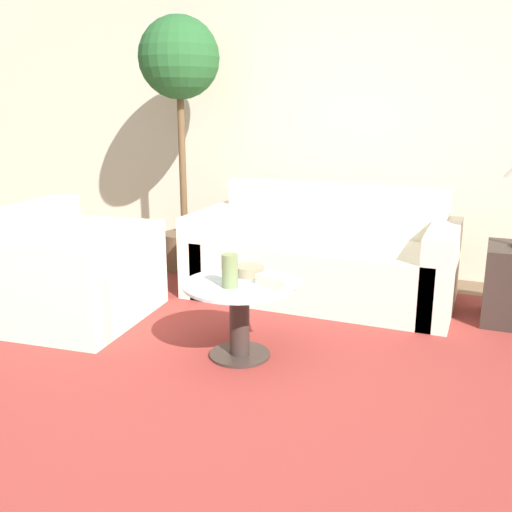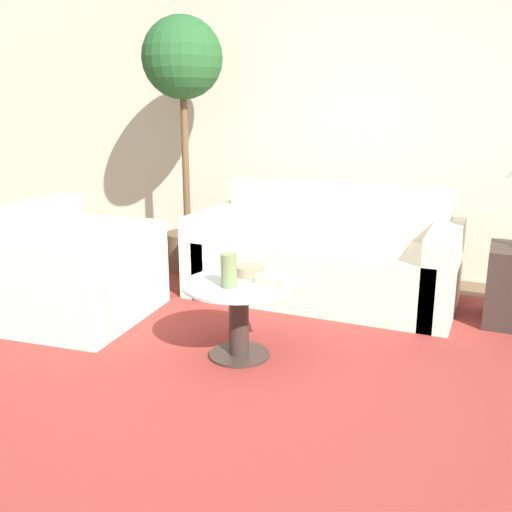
% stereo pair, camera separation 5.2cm
% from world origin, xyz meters
% --- Properties ---
extents(ground_plane, '(14.00, 14.00, 0.00)m').
position_xyz_m(ground_plane, '(0.00, 0.00, 0.00)').
color(ground_plane, brown).
extents(wall_back, '(10.00, 0.06, 2.60)m').
position_xyz_m(wall_back, '(0.00, 2.94, 1.30)').
color(wall_back, beige).
rests_on(wall_back, ground_plane).
extents(rug, '(3.51, 3.40, 0.01)m').
position_xyz_m(rug, '(0.11, 0.81, 0.00)').
color(rug, maroon).
rests_on(rug, ground_plane).
extents(sofa_main, '(1.96, 0.89, 0.83)m').
position_xyz_m(sofa_main, '(0.24, 2.09, 0.28)').
color(sofa_main, beige).
rests_on(sofa_main, ground_plane).
extents(armchair, '(0.91, 1.07, 0.80)m').
position_xyz_m(armchair, '(-1.20, 0.95, 0.29)').
color(armchair, beige).
rests_on(armchair, ground_plane).
extents(coffee_table, '(0.65, 0.65, 0.45)m').
position_xyz_m(coffee_table, '(0.11, 0.81, 0.29)').
color(coffee_table, '#332823').
rests_on(coffee_table, ground_plane).
extents(potted_plant, '(0.67, 0.67, 2.15)m').
position_xyz_m(potted_plant, '(-1.11, 2.32, 1.56)').
color(potted_plant, brown).
rests_on(potted_plant, ground_plane).
extents(vase, '(0.09, 0.09, 0.19)m').
position_xyz_m(vase, '(0.09, 0.72, 0.55)').
color(vase, '#6B7A4C').
rests_on(vase, coffee_table).
extents(bowl, '(0.17, 0.17, 0.06)m').
position_xyz_m(bowl, '(0.10, 0.97, 0.48)').
color(bowl, gray).
rests_on(bowl, coffee_table).
extents(book_stack, '(0.26, 0.22, 0.06)m').
position_xyz_m(book_stack, '(0.33, 0.85, 0.48)').
color(book_stack, beige).
rests_on(book_stack, coffee_table).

